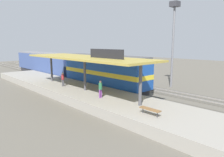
# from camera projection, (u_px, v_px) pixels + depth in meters

# --- Properties ---
(ground_plane) EXTENTS (120.00, 120.00, 0.00)m
(ground_plane) POSITION_uv_depth(u_px,v_px,m) (125.00, 89.00, 28.00)
(ground_plane) COLOR #5B564C
(track_near) EXTENTS (3.20, 110.00, 0.16)m
(track_near) POSITION_uv_depth(u_px,v_px,m) (114.00, 91.00, 26.65)
(track_near) COLOR #4E4941
(track_near) RESTS_ON ground
(track_far) EXTENTS (3.20, 110.00, 0.16)m
(track_far) POSITION_uv_depth(u_px,v_px,m) (137.00, 86.00, 29.74)
(track_far) COLOR #4E4941
(track_far) RESTS_ON ground
(platform) EXTENTS (6.00, 44.00, 0.90)m
(platform) POSITION_uv_depth(u_px,v_px,m) (85.00, 94.00, 23.49)
(platform) COLOR gray
(platform) RESTS_ON ground
(station_canopy) EXTENTS (5.20, 18.00, 4.70)m
(station_canopy) POSITION_uv_depth(u_px,v_px,m) (85.00, 58.00, 22.74)
(station_canopy) COLOR #47474C
(station_canopy) RESTS_ON platform
(platform_bench) EXTENTS (0.44, 1.70, 0.50)m
(platform_bench) POSITION_uv_depth(u_px,v_px,m) (150.00, 109.00, 15.12)
(platform_bench) COLOR #333338
(platform_bench) RESTS_ON platform
(locomotive) EXTENTS (2.93, 14.43, 4.44)m
(locomotive) POSITION_uv_depth(u_px,v_px,m) (103.00, 71.00, 27.82)
(locomotive) COLOR #28282D
(locomotive) RESTS_ON track_near
(passenger_carriage_single) EXTENTS (2.90, 20.00, 4.24)m
(passenger_carriage_single) POSITION_uv_depth(u_px,v_px,m) (44.00, 63.00, 40.82)
(passenger_carriage_single) COLOR #28282D
(passenger_carriage_single) RESTS_ON track_near
(light_mast) EXTENTS (1.10, 1.10, 11.70)m
(light_mast) POSITION_uv_depth(u_px,v_px,m) (174.00, 27.00, 27.97)
(light_mast) COLOR slate
(light_mast) RESTS_ON ground
(person_waiting) EXTENTS (0.34, 0.34, 1.71)m
(person_waiting) POSITION_uv_depth(u_px,v_px,m) (63.00, 79.00, 25.41)
(person_waiting) COLOR #4C4C51
(person_waiting) RESTS_ON platform
(person_walking) EXTENTS (0.34, 0.34, 1.71)m
(person_walking) POSITION_uv_depth(u_px,v_px,m) (100.00, 88.00, 19.96)
(person_walking) COLOR #663375
(person_walking) RESTS_ON platform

